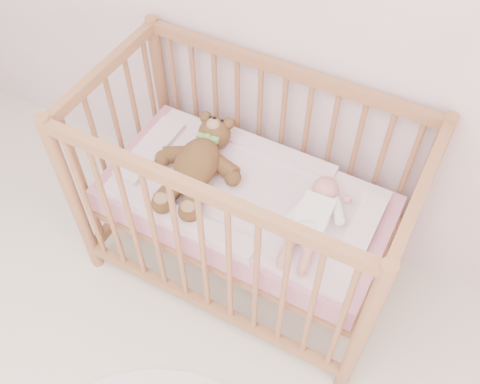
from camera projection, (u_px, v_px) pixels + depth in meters
The scene contains 5 objects.
crib at pixel (245, 201), 2.30m from camera, with size 1.36×0.76×1.00m, color #A36F45, non-canonical shape.
mattress at pixel (245, 204), 2.31m from camera, with size 1.22×0.62×0.13m, color pink.
blanket at pixel (246, 193), 2.26m from camera, with size 1.10×0.58×0.06m, color #FCADCB, non-canonical shape.
baby at pixel (314, 214), 2.09m from camera, with size 0.24×0.49×0.12m, color white, non-canonical shape.
teddy_bear at pixel (197, 164), 2.24m from camera, with size 0.41×0.58×0.16m, color brown, non-canonical shape.
Camera 1 is at (0.69, 0.35, 2.32)m, focal length 40.00 mm.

